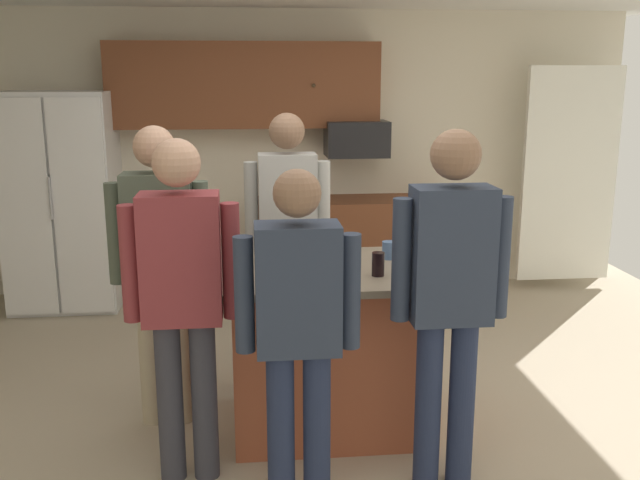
{
  "coord_description": "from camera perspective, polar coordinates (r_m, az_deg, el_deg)",
  "views": [
    {
      "loc": [
        -0.41,
        -3.88,
        2.03
      ],
      "look_at": [
        0.03,
        0.23,
        1.05
      ],
      "focal_mm": 39.68,
      "sensor_mm": 36.0,
      "label": 1
    }
  ],
  "objects": [
    {
      "name": "floor",
      "position": [
        4.4,
        -0.04,
        -14.15
      ],
      "size": [
        7.04,
        7.04,
        0.0
      ],
      "primitive_type": "plane",
      "color": "#B7A88E",
      "rests_on": "ground"
    },
    {
      "name": "cabinet_run_upper",
      "position": [
        6.48,
        -6.1,
        12.31
      ],
      "size": [
        2.4,
        0.38,
        0.75
      ],
      "color": "brown"
    },
    {
      "name": "person_elder_center",
      "position": [
        3.22,
        -1.78,
        -6.53
      ],
      "size": [
        0.57,
        0.22,
        1.63
      ],
      "rotation": [
        0.0,
        0.0,
        1.31
      ],
      "color": "#232D4C",
      "rests_on": "ground"
    },
    {
      "name": "serving_tray",
      "position": [
        4.07,
        -0.17,
        -1.63
      ],
      "size": [
        0.44,
        0.3,
        0.04
      ],
      "color": "#B7B7BC",
      "rests_on": "kitchen_island"
    },
    {
      "name": "kitchen_island",
      "position": [
        4.14,
        0.44,
        -8.59
      ],
      "size": [
        1.19,
        0.92,
        0.96
      ],
      "color": "#AD5638",
      "rests_on": "ground"
    },
    {
      "name": "person_guest_left",
      "position": [
        3.49,
        -11.05,
        -3.92
      ],
      "size": [
        0.57,
        0.23,
        1.74
      ],
      "rotation": [
        0.0,
        0.0,
        0.57
      ],
      "color": "#383842",
      "rests_on": "ground"
    },
    {
      "name": "back_wall",
      "position": [
        6.73,
        -2.54,
        7.07
      ],
      "size": [
        6.4,
        0.1,
        2.6
      ],
      "primitive_type": "cube",
      "color": "beige",
      "rests_on": "ground"
    },
    {
      "name": "glass_short_whisky",
      "position": [
        3.83,
        4.71,
        -1.95
      ],
      "size": [
        0.07,
        0.07,
        0.13
      ],
      "color": "black",
      "rests_on": "kitchen_island"
    },
    {
      "name": "french_door_window_panel",
      "position": [
        7.03,
        19.45,
        4.95
      ],
      "size": [
        0.9,
        0.06,
        2.0
      ],
      "primitive_type": "cube",
      "color": "white",
      "rests_on": "ground"
    },
    {
      "name": "person_host_foreground",
      "position": [
        4.73,
        -2.61,
        1.19
      ],
      "size": [
        0.57,
        0.23,
        1.78
      ],
      "rotation": [
        0.0,
        0.0,
        -1.37
      ],
      "color": "#4C5166",
      "rests_on": "ground"
    },
    {
      "name": "glass_stout_tall",
      "position": [
        3.67,
        -2.13,
        -2.51
      ],
      "size": [
        0.06,
        0.06,
        0.14
      ],
      "color": "black",
      "rests_on": "kitchen_island"
    },
    {
      "name": "refrigerator",
      "position": [
        6.55,
        -20.03,
        2.95
      ],
      "size": [
        0.92,
        0.76,
        1.88
      ],
      "color": "white",
      "rests_on": "ground"
    },
    {
      "name": "microwave_over_range",
      "position": [
        6.49,
        2.96,
        8.16
      ],
      "size": [
        0.56,
        0.4,
        0.32
      ],
      "primitive_type": "cube",
      "color": "black"
    },
    {
      "name": "mug_ceramic_white",
      "position": [
        4.19,
        5.61,
        -0.82
      ],
      "size": [
        0.12,
        0.08,
        0.1
      ],
      "color": "#4C6B99",
      "rests_on": "kitchen_island"
    },
    {
      "name": "person_guest_by_door",
      "position": [
        4.11,
        -12.79,
        -1.26
      ],
      "size": [
        0.57,
        0.23,
        1.75
      ],
      "rotation": [
        0.0,
        0.0,
        -0.14
      ],
      "color": "tan",
      "rests_on": "ground"
    },
    {
      "name": "cabinet_run_lower",
      "position": [
        6.63,
        2.89,
        -0.49
      ],
      "size": [
        1.8,
        0.63,
        0.9
      ],
      "color": "brown",
      "rests_on": "ground"
    },
    {
      "name": "person_guest_right",
      "position": [
        3.42,
        10.44,
        -3.69
      ],
      "size": [
        0.57,
        0.24,
        1.78
      ],
      "rotation": [
        0.0,
        0.0,
        2.22
      ],
      "color": "#232D4C",
      "rests_on": "ground"
    },
    {
      "name": "mug_blue_stoneware",
      "position": [
        4.09,
        -4.26,
        -1.2
      ],
      "size": [
        0.13,
        0.08,
        0.09
      ],
      "color": "white",
      "rests_on": "kitchen_island"
    }
  ]
}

